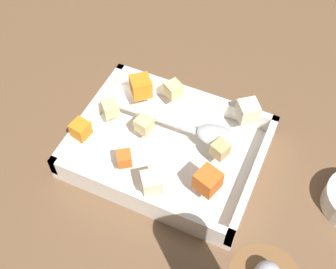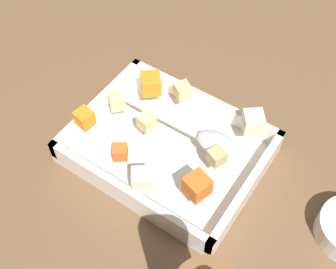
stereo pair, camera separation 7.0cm
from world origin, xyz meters
The scene contains 13 objects.
ground_plane centered at (0.00, 0.00, 0.00)m, with size 4.00×4.00×0.00m, color brown.
baking_dish centered at (-0.01, -0.02, 0.01)m, with size 0.31×0.24×0.05m.
carrot_chunk_front_center centered at (-0.10, 0.04, 0.07)m, with size 0.03×0.03×0.03m, color orange.
carrot_chunk_corner_sw centered at (0.08, -0.09, 0.07)m, with size 0.03×0.03×0.03m, color orange.
carrot_chunk_rim_edge centered at (0.12, 0.03, 0.06)m, with size 0.03×0.03×0.03m, color orange.
carrot_chunk_near_spoon centered at (0.04, 0.05, 0.06)m, with size 0.02×0.02×0.02m, color orange.
potato_chunk_back_center centered at (0.10, -0.02, 0.06)m, with size 0.03×0.03×0.03m, color #E0CC89.
potato_chunk_corner_se centered at (-0.11, -0.11, 0.07)m, with size 0.03×0.03×0.03m, color beige.
potato_chunk_far_right centered at (0.04, -0.02, 0.06)m, with size 0.02×0.02×0.02m, color #E0CC89.
potato_chunk_corner_nw centered at (0.02, -0.11, 0.06)m, with size 0.03×0.03×0.03m, color #E0CC89.
potato_chunk_corner_ne centered at (-0.02, 0.08, 0.06)m, with size 0.03×0.03×0.03m, color beige.
potato_chunk_mid_left centered at (-0.09, -0.02, 0.06)m, with size 0.02×0.02×0.02m, color tan.
serving_spoon centered at (-0.07, -0.05, 0.06)m, with size 0.23×0.04×0.02m.
Camera 1 is at (-0.18, 0.36, 0.62)m, focal length 46.36 mm.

